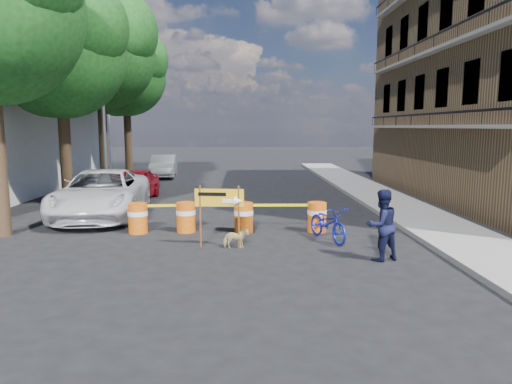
{
  "coord_description": "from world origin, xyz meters",
  "views": [
    {
      "loc": [
        0.13,
        -11.16,
        3.15
      ],
      "look_at": [
        0.53,
        1.7,
        1.3
      ],
      "focal_mm": 32.0,
      "sensor_mm": 36.0,
      "label": 1
    }
  ],
  "objects": [
    {
      "name": "streetlamp",
      "position": [
        -5.93,
        9.5,
        4.38
      ],
      "size": [
        1.25,
        0.18,
        8.0
      ],
      "color": "gray",
      "rests_on": "ground"
    },
    {
      "name": "sidewalk_east",
      "position": [
        6.2,
        6.0,
        0.07
      ],
      "size": [
        2.4,
        40.0,
        0.15
      ],
      "primitive_type": "cube",
      "color": "gray",
      "rests_on": "ground"
    },
    {
      "name": "tree_mid_a",
      "position": [
        -6.74,
        7.0,
        6.01
      ],
      "size": [
        5.25,
        5.0,
        8.68
      ],
      "color": "#332316",
      "rests_on": "ground"
    },
    {
      "name": "barrel_mid_right",
      "position": [
        0.18,
        2.27,
        0.47
      ],
      "size": [
        0.58,
        0.58,
        0.9
      ],
      "color": "#CB440B",
      "rests_on": "ground"
    },
    {
      "name": "tree_far",
      "position": [
        -6.74,
        17.0,
        6.22
      ],
      "size": [
        5.04,
        4.8,
        8.84
      ],
      "color": "#332316",
      "rests_on": "ground"
    },
    {
      "name": "dog",
      "position": [
        -0.03,
        0.41,
        0.27
      ],
      "size": [
        0.67,
        0.36,
        0.54
      ],
      "primitive_type": "imported",
      "rotation": [
        0.0,
        0.0,
        1.68
      ],
      "color": "tan",
      "rests_on": "ground"
    },
    {
      "name": "ground",
      "position": [
        0.0,
        0.0,
        0.0
      ],
      "size": [
        120.0,
        120.0,
        0.0
      ],
      "primitive_type": "plane",
      "color": "black",
      "rests_on": "ground"
    },
    {
      "name": "barrel_mid_left",
      "position": [
        -1.56,
        2.35,
        0.47
      ],
      "size": [
        0.58,
        0.58,
        0.9
      ],
      "color": "#CB440B",
      "rests_on": "ground"
    },
    {
      "name": "bicycle",
      "position": [
        2.52,
        1.2,
        0.93
      ],
      "size": [
        0.94,
        1.14,
        1.85
      ],
      "primitive_type": "imported",
      "rotation": [
        0.0,
        0.0,
        0.35
      ],
      "color": "#1621B7",
      "rests_on": "ground"
    },
    {
      "name": "barrel_far_right",
      "position": [
        2.38,
        2.24,
        0.47
      ],
      "size": [
        0.58,
        0.58,
        0.9
      ],
      "color": "#CB440B",
      "rests_on": "ground"
    },
    {
      "name": "tree_mid_b",
      "position": [
        -6.73,
        12.0,
        6.71
      ],
      "size": [
        5.67,
        5.4,
        9.62
      ],
      "color": "#332316",
      "rests_on": "ground"
    },
    {
      "name": "suv_white",
      "position": [
        -4.8,
        4.84,
        0.82
      ],
      "size": [
        3.17,
        6.09,
        1.64
      ],
      "primitive_type": "imported",
      "rotation": [
        0.0,
        0.0,
        0.08
      ],
      "color": "silver",
      "rests_on": "ground"
    },
    {
      "name": "pedestrian",
      "position": [
        3.41,
        -0.75,
        0.85
      ],
      "size": [
        1.01,
        0.9,
        1.7
      ],
      "primitive_type": "imported",
      "rotation": [
        0.0,
        0.0,
        3.52
      ],
      "color": "black",
      "rests_on": "ground"
    },
    {
      "name": "sedan_silver",
      "position": [
        -4.8,
        17.56,
        0.69
      ],
      "size": [
        1.84,
        4.32,
        1.39
      ],
      "primitive_type": "imported",
      "rotation": [
        0.0,
        0.0,
        0.09
      ],
      "color": "#B3B5BA",
      "rests_on": "ground"
    },
    {
      "name": "sedan_red",
      "position": [
        -4.52,
        8.3,
        0.69
      ],
      "size": [
        1.82,
        4.11,
        1.37
      ],
      "primitive_type": "imported",
      "rotation": [
        0.0,
        0.0,
        -0.05
      ],
      "color": "maroon",
      "rests_on": "ground"
    },
    {
      "name": "detour_sign",
      "position": [
        -0.31,
        0.47,
        1.2
      ],
      "size": [
        1.28,
        0.31,
        1.65
      ],
      "rotation": [
        0.0,
        0.0,
        -0.12
      ],
      "color": "#592D19",
      "rests_on": "ground"
    },
    {
      "name": "barrel_far_left",
      "position": [
        -2.97,
        2.23,
        0.47
      ],
      "size": [
        0.58,
        0.58,
        0.9
      ],
      "color": "#CB440B",
      "rests_on": "ground"
    }
  ]
}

